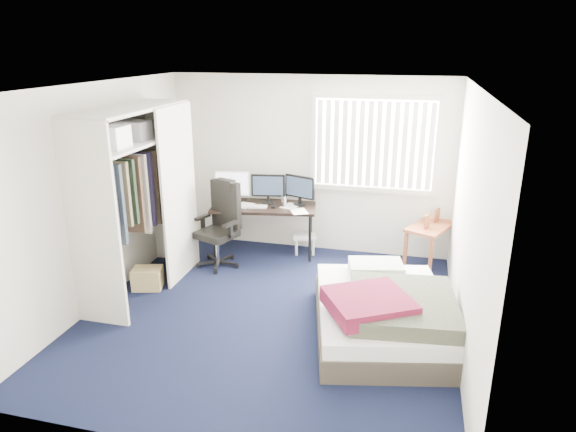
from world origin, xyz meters
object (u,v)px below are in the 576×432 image
(bed, at_px, (384,312))
(office_chair, at_px, (221,233))
(nightstand, at_px, (432,229))
(desk, at_px, (264,202))

(bed, bearing_deg, office_chair, 150.21)
(office_chair, height_order, bed, office_chair)
(office_chair, bearing_deg, bed, -29.79)
(office_chair, height_order, nightstand, office_chair)
(nightstand, height_order, bed, nightstand)
(desk, height_order, bed, desk)
(office_chair, relative_size, nightstand, 1.21)
(desk, bearing_deg, office_chair, -129.57)
(nightstand, bearing_deg, office_chair, -166.88)
(office_chair, bearing_deg, nightstand, 13.12)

